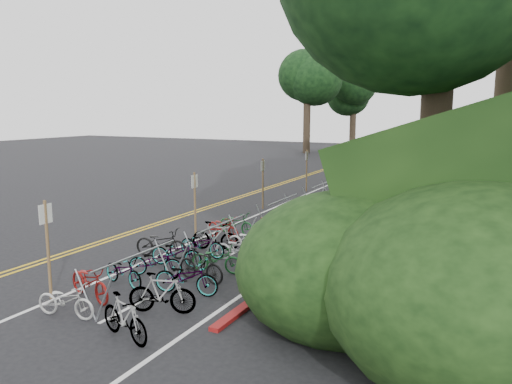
% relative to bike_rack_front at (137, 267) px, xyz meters
% --- Properties ---
extents(ground, '(120.00, 120.00, 0.00)m').
position_rel_bike_rack_front_xyz_m(ground, '(-2.99, 1.29, -0.90)').
color(ground, black).
rests_on(ground, ground).
extents(road_markings, '(7.47, 80.00, 0.01)m').
position_rel_bike_rack_front_xyz_m(road_markings, '(-2.36, 11.38, -0.90)').
color(road_markings, gold).
rests_on(road_markings, ground).
extents(red_curb, '(0.25, 28.00, 0.10)m').
position_rel_bike_rack_front_xyz_m(red_curb, '(2.71, 13.29, -0.85)').
color(red_curb, maroon).
rests_on(red_curb, ground).
extents(bike_rack_front, '(1.17, 3.16, 1.24)m').
position_rel_bike_rack_front_xyz_m(bike_rack_front, '(0.00, 0.00, 0.00)').
color(bike_rack_front, '#8F939B').
rests_on(bike_rack_front, ground).
extents(bike_racks_rest, '(1.14, 23.00, 1.17)m').
position_rel_bike_rack_front_xyz_m(bike_racks_rest, '(0.01, 14.29, -0.05)').
color(bike_racks_rest, '#8F939B').
rests_on(bike_racks_rest, ground).
extents(signpost_near, '(0.08, 0.40, 2.61)m').
position_rel_bike_rack_front_xyz_m(signpost_near, '(-2.13, -0.89, 0.58)').
color(signpost_near, brown).
rests_on(signpost_near, ground).
extents(signposts_rest, '(0.08, 18.40, 2.50)m').
position_rel_bike_rack_front_xyz_m(signposts_rest, '(-2.39, 15.29, 0.53)').
color(signposts_rest, brown).
rests_on(signposts_rest, ground).
extents(bike_front, '(0.93, 1.94, 0.98)m').
position_rel_bike_rack_front_xyz_m(bike_front, '(-1.83, 3.40, -0.42)').
color(bike_front, black).
rests_on(bike_front, ground).
extents(bike_valet, '(3.41, 10.82, 1.02)m').
position_rel_bike_rack_front_xyz_m(bike_valet, '(-0.09, 2.89, -0.44)').
color(bike_valet, beige).
rests_on(bike_valet, ground).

